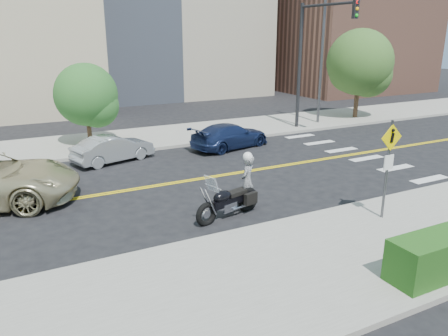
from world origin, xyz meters
name	(u,v)px	position (x,y,z in m)	size (l,w,h in m)	color
ground_plane	(178,182)	(0.00, 0.00, 0.00)	(120.00, 120.00, 0.00)	black
sidewalk_near	(292,270)	(0.00, -7.50, 0.07)	(60.00, 5.00, 0.15)	#9E9B91
sidewalk_far	(127,140)	(0.00, 7.50, 0.07)	(60.00, 5.00, 0.15)	#9E9B91
building_right	(347,28)	(26.00, 20.00, 6.00)	(14.00, 12.00, 12.00)	#8C5947
lamp_post	(322,57)	(12.00, 6.50, 4.15)	(0.16, 0.16, 8.00)	#4C4C51
traffic_light	(310,49)	(10.00, 5.08, 4.67)	(0.28, 4.50, 7.00)	black
pedestrian_sign	(388,160)	(4.20, -6.31, 1.96)	(0.78, 0.08, 3.00)	#4C4C51
motorcyclist	(247,180)	(1.15, -3.36, 0.94)	(0.77, 0.74, 1.88)	silver
motorcycle	(229,194)	(0.21, -3.84, 0.75)	(2.46, 0.75, 1.50)	black
parked_car_silver	(113,149)	(-1.51, 4.00, 0.60)	(1.27, 3.65, 1.20)	#A9ADB1
parked_car_blue	(230,136)	(4.30, 3.81, 0.62)	(1.74, 4.28, 1.24)	navy
tree_far_a	(86,95)	(-1.94, 7.13, 2.65)	(3.06, 3.06, 4.19)	#382619
tree_far_b	(360,62)	(15.34, 6.74, 3.74)	(4.24, 4.24, 5.87)	#382619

